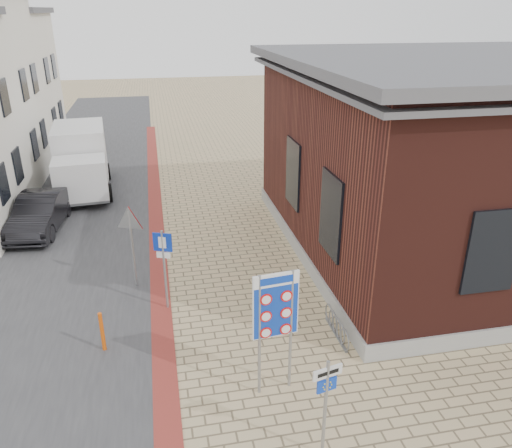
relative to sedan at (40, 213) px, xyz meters
name	(u,v)px	position (x,y,z in m)	size (l,w,h in m)	color
ground	(258,407)	(6.50, -11.35, -0.73)	(120.00, 120.00, 0.00)	tan
road_strip	(79,197)	(1.00, 3.65, -0.72)	(7.00, 60.00, 0.02)	#38383A
curb_strip	(157,233)	(4.50, -1.35, -0.72)	(0.60, 40.00, 0.02)	maroon
brick_building	(465,153)	(15.49, -4.35, 2.75)	(13.00, 13.00, 6.80)	gray
bike_rack	(337,327)	(9.15, -9.15, -0.47)	(0.08, 1.80, 0.60)	slate
sedan	(40,213)	(0.00, 0.00, 0.00)	(1.55, 4.46, 1.47)	black
box_truck	(81,160)	(1.18, 4.56, 0.84)	(2.87, 5.99, 3.04)	slate
border_sign	(276,308)	(7.00, -10.85, 1.49)	(1.05, 0.17, 3.08)	gray
essen_sign	(326,395)	(7.50, -12.85, 0.76)	(0.61, 0.17, 2.27)	gray
parking_sign	(164,256)	(4.70, -6.85, 0.98)	(0.53, 0.25, 2.51)	gray
yield_sign	(130,227)	(3.77, -5.35, 1.33)	(0.90, 0.42, 2.69)	gray
bollard	(102,332)	(3.00, -8.55, -0.17)	(0.10, 0.10, 1.13)	#D54F0B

